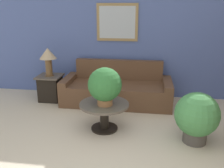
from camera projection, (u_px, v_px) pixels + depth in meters
wall_back at (129, 39)px, 5.55m from camera, size 7.81×0.09×2.60m
couch_main at (117, 90)px, 5.38m from camera, size 2.29×0.94×0.87m
coffee_table at (104, 111)px, 4.17m from camera, size 0.82×0.82×0.47m
side_table at (50, 88)px, 5.51m from camera, size 0.51×0.51×0.56m
table_lamp at (48, 56)px, 5.30m from camera, size 0.36×0.36×0.60m
potted_plant_on_table at (105, 85)px, 3.97m from camera, size 0.55×0.55×0.62m
potted_plant_floor at (197, 116)px, 3.74m from camera, size 0.67×0.67×0.80m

